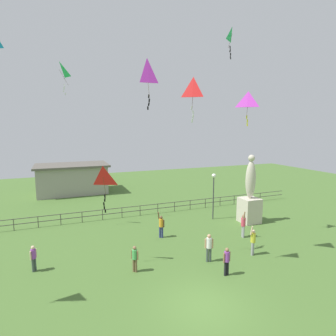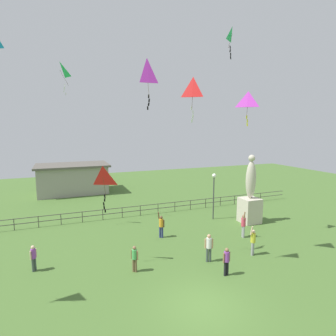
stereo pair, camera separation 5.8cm
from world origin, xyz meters
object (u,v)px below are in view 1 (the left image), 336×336
lamppost (214,186)px  person_5 (243,224)px  kite_3 (147,73)px  person_2 (135,257)px  statue_monument (250,200)px  person_3 (253,240)px  kite_1 (232,35)px  kite_5 (60,71)px  person_4 (33,257)px  kite_0 (193,89)px  person_6 (209,246)px  kite_7 (103,178)px  kite_6 (248,101)px  person_0 (227,260)px  person_1 (161,225)px

lamppost → person_5: bearing=-91.3°
kite_3 → person_5: bearing=5.7°
lamppost → person_2: lamppost is taller
statue_monument → person_3: statue_monument is taller
person_5 → kite_1: bearing=168.8°
lamppost → kite_3: 12.35m
person_2 → kite_5: size_ratio=0.62×
person_4 → person_3: bearing=-12.7°
statue_monument → kite_5: (-14.60, 5.07, 10.51)m
statue_monument → kite_0: bearing=-147.3°
kite_1 → kite_3: size_ratio=0.72×
statue_monument → person_6: size_ratio=3.36×
person_3 → person_6: 3.08m
person_6 → kite_3: size_ratio=0.61×
person_3 → kite_7: size_ratio=0.72×
lamppost → kite_1: 12.03m
statue_monument → kite_6: size_ratio=2.93×
kite_3 → person_6: bearing=-26.5°
person_4 → lamppost: bearing=16.5°
person_0 → kite_1: size_ratio=0.77×
kite_7 → kite_1: bearing=7.0°
person_1 → person_2: person_1 is taller
kite_3 → statue_monument: bearing=18.4°
person_1 → statue_monument: bearing=2.8°
kite_1 → kite_3: bearing=-170.7°
kite_0 → kite_1: size_ratio=1.16×
person_1 → person_6: bearing=-73.2°
person_4 → kite_6: size_ratio=0.76×
person_4 → kite_6: bearing=-11.9°
person_5 → kite_6: (-1.79, -2.33, 8.63)m
statue_monument → person_3: bearing=-125.8°
person_6 → kite_3: (-3.29, 1.64, 10.16)m
person_2 → person_3: 7.61m
lamppost → kite_5: 15.70m
kite_5 → person_3: bearing=-43.7°
lamppost → person_3: size_ratio=2.09×
person_2 → kite_1: 15.44m
lamppost → kite_6: (-1.89, -6.81, 6.62)m
person_3 → kite_3: kite_3 is taller
kite_7 → kite_6: bearing=-10.1°
statue_monument → kite_6: bearing=-131.5°
person_4 → kite_1: (12.79, -0.00, 13.33)m
person_2 → person_6: person_6 is taller
person_3 → kite_1: 13.54m
lamppost → person_0: bearing=-116.4°
lamppost → person_6: lamppost is taller
kite_0 → kite_1: 6.62m
lamppost → person_0: 9.87m
statue_monument → kite_3: (-10.16, -3.37, 9.20)m
person_1 → person_6: size_ratio=1.12×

